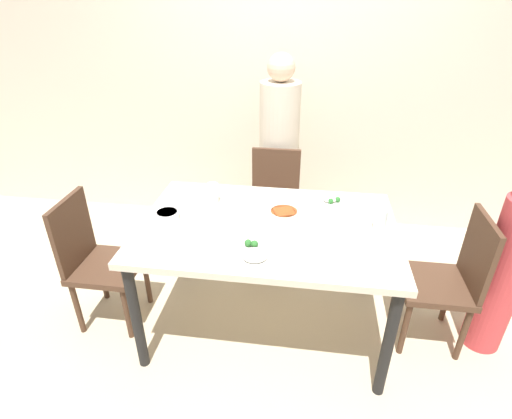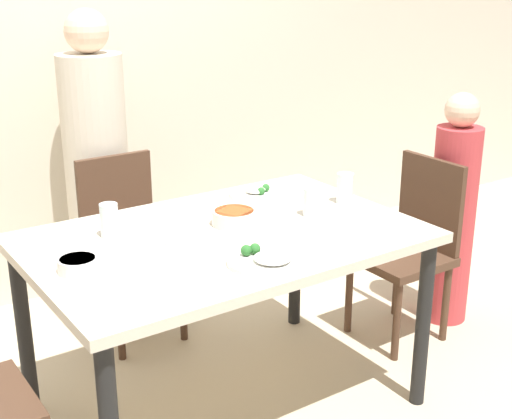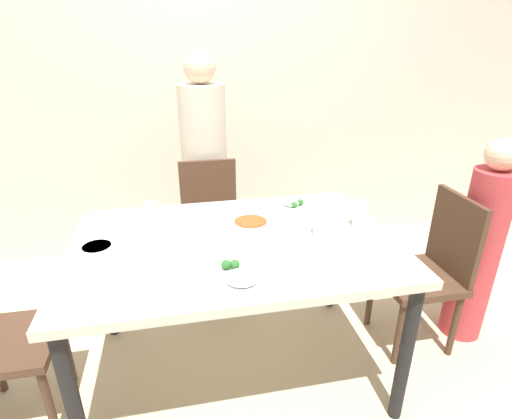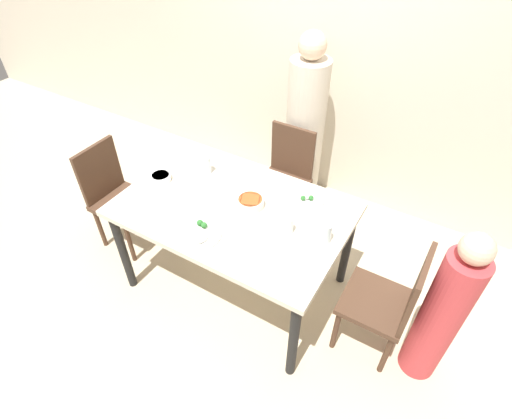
# 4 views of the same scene
# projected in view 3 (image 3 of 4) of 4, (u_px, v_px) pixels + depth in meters

# --- Properties ---
(ground_plane) EXTENTS (10.00, 10.00, 0.00)m
(ground_plane) POSITION_uv_depth(u_px,v_px,m) (237.00, 368.00, 2.15)
(ground_plane) COLOR beige
(wall_back) EXTENTS (10.00, 0.06, 2.70)m
(wall_back) POSITION_uv_depth(u_px,v_px,m) (203.00, 78.00, 2.94)
(wall_back) COLOR beige
(wall_back) RESTS_ON ground_plane
(dining_table) EXTENTS (1.48, 0.98, 0.77)m
(dining_table) POSITION_uv_depth(u_px,v_px,m) (235.00, 256.00, 1.87)
(dining_table) COLOR beige
(dining_table) RESTS_ON ground_plane
(chair_adult_spot) EXTENTS (0.40, 0.40, 0.88)m
(chair_adult_spot) POSITION_uv_depth(u_px,v_px,m) (211.00, 224.00, 2.69)
(chair_adult_spot) COLOR #4C3323
(chair_adult_spot) RESTS_ON ground_plane
(chair_child_spot) EXTENTS (0.40, 0.40, 0.88)m
(chair_child_spot) POSITION_uv_depth(u_px,v_px,m) (430.00, 267.00, 2.18)
(chair_child_spot) COLOR #4C3323
(chair_child_spot) RESTS_ON ground_plane
(person_adult) EXTENTS (0.32, 0.32, 1.56)m
(person_adult) POSITION_uv_depth(u_px,v_px,m) (205.00, 173.00, 2.89)
(person_adult) COLOR beige
(person_adult) RESTS_ON ground_plane
(person_child) EXTENTS (0.23, 0.23, 1.18)m
(person_child) POSITION_uv_depth(u_px,v_px,m) (478.00, 250.00, 2.20)
(person_child) COLOR #C63D42
(person_child) RESTS_ON ground_plane
(bowl_curry) EXTENTS (0.18, 0.18, 0.06)m
(bowl_curry) POSITION_uv_depth(u_px,v_px,m) (251.00, 227.00, 1.90)
(bowl_curry) COLOR silver
(bowl_curry) RESTS_ON dining_table
(plate_rice_adult) EXTENTS (0.27, 0.27, 0.06)m
(plate_rice_adult) POSITION_uv_depth(u_px,v_px,m) (239.00, 277.00, 1.53)
(plate_rice_adult) COLOR white
(plate_rice_adult) RESTS_ON dining_table
(plate_rice_child) EXTENTS (0.25, 0.25, 0.05)m
(plate_rice_child) POSITION_uv_depth(u_px,v_px,m) (293.00, 206.00, 2.18)
(plate_rice_child) COLOR white
(plate_rice_child) RESTS_ON dining_table
(bowl_rice_small) EXTENTS (0.14, 0.14, 0.05)m
(bowl_rice_small) POSITION_uv_depth(u_px,v_px,m) (97.00, 251.00, 1.70)
(bowl_rice_small) COLOR white
(bowl_rice_small) RESTS_ON dining_table
(glass_water_tall) EXTENTS (0.07, 0.07, 0.13)m
(glass_water_tall) POSITION_uv_depth(u_px,v_px,m) (361.00, 215.00, 1.94)
(glass_water_tall) COLOR silver
(glass_water_tall) RESTS_ON dining_table
(glass_water_short) EXTENTS (0.07, 0.07, 0.12)m
(glass_water_short) POSITION_uv_depth(u_px,v_px,m) (321.00, 224.00, 1.86)
(glass_water_short) COLOR silver
(glass_water_short) RESTS_ON dining_table
(glass_water_center) EXTENTS (0.07, 0.07, 0.13)m
(glass_water_center) POSITION_uv_depth(u_px,v_px,m) (151.00, 215.00, 1.94)
(glass_water_center) COLOR silver
(glass_water_center) RESTS_ON dining_table
(fork_steel) EXTENTS (0.18, 0.06, 0.01)m
(fork_steel) POSITION_uv_depth(u_px,v_px,m) (201.00, 239.00, 1.84)
(fork_steel) COLOR silver
(fork_steel) RESTS_ON dining_table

